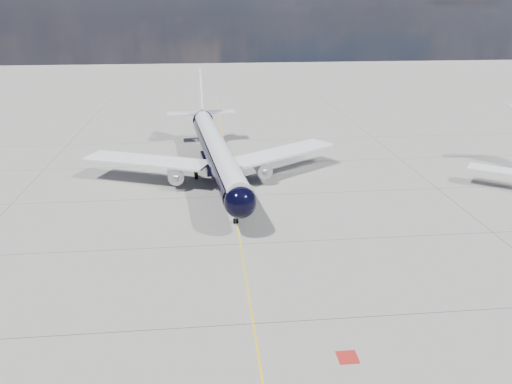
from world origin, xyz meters
TOP-DOWN VIEW (x-y plane):
  - ground at (0.00, 30.00)m, footprint 320.00×320.00m
  - taxiway_centerline at (0.00, 25.00)m, footprint 0.16×160.00m
  - red_marking at (6.80, -10.00)m, footprint 1.60×1.60m
  - main_airliner at (-2.03, 33.52)m, footprint 40.12×49.07m

SIDE VIEW (x-z plane):
  - ground at x=0.00m, z-range 0.00..0.00m
  - taxiway_centerline at x=0.00m, z-range 0.00..0.01m
  - red_marking at x=6.80m, z-range 0.00..0.01m
  - main_airliner at x=-2.03m, z-range -2.69..11.49m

